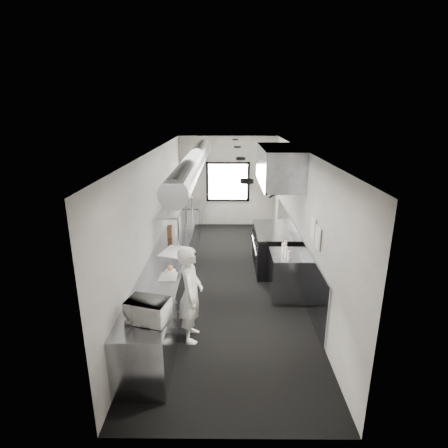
{
  "coord_description": "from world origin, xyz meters",
  "views": [
    {
      "loc": [
        -0.03,
        -7.16,
        3.57
      ],
      "look_at": [
        -0.09,
        -0.2,
        1.35
      ],
      "focal_mm": 28.94,
      "sensor_mm": 36.0,
      "label": 1
    }
  ],
  "objects_px": {
    "plate_stack_b": "(175,195)",
    "plate_stack_c": "(178,189)",
    "cutting_board": "(174,252)",
    "line_cook": "(191,294)",
    "exhaust_hood": "(279,166)",
    "microwave": "(148,310)",
    "squeeze_bottle_d": "(283,247)",
    "squeeze_bottle_a": "(289,255)",
    "squeeze_bottle_e": "(286,245)",
    "deli_tub_a": "(135,302)",
    "squeeze_bottle_c": "(284,249)",
    "squeeze_bottle_b": "(286,252)",
    "bottle_station": "(287,275)",
    "small_plate": "(170,271)",
    "knife_block": "(170,231)",
    "plate_stack_d": "(179,187)",
    "prep_counter": "(172,271)",
    "range": "(272,248)",
    "far_work_table": "(190,218)",
    "pass_shelf": "(177,201)",
    "plate_stack_a": "(173,201)",
    "deli_tub_b": "(134,304)"
  },
  "relations": [
    {
      "from": "deli_tub_a",
      "to": "knife_block",
      "type": "bearing_deg",
      "value": 88.83
    },
    {
      "from": "microwave",
      "to": "squeeze_bottle_d",
      "type": "relative_size",
      "value": 2.88
    },
    {
      "from": "plate_stack_b",
      "to": "plate_stack_c",
      "type": "bearing_deg",
      "value": 90.26
    },
    {
      "from": "far_work_table",
      "to": "plate_stack_a",
      "type": "xyz_separation_m",
      "value": [
        -0.04,
        -2.89,
        1.26
      ]
    },
    {
      "from": "far_work_table",
      "to": "small_plate",
      "type": "relative_size",
      "value": 6.25
    },
    {
      "from": "prep_counter",
      "to": "cutting_board",
      "type": "xyz_separation_m",
      "value": [
        0.09,
        -0.11,
        0.46
      ]
    },
    {
      "from": "bottle_station",
      "to": "squeeze_bottle_b",
      "type": "relative_size",
      "value": 4.5
    },
    {
      "from": "knife_block",
      "to": "plate_stack_a",
      "type": "distance_m",
      "value": 0.69
    },
    {
      "from": "microwave",
      "to": "squeeze_bottle_b",
      "type": "height_order",
      "value": "microwave"
    },
    {
      "from": "microwave",
      "to": "pass_shelf",
      "type": "bearing_deg",
      "value": 106.5
    },
    {
      "from": "plate_stack_b",
      "to": "plate_stack_c",
      "type": "xyz_separation_m",
      "value": [
        -0.0,
        0.52,
        0.04
      ]
    },
    {
      "from": "line_cook",
      "to": "squeeze_bottle_c",
      "type": "xyz_separation_m",
      "value": [
        1.67,
        1.44,
        0.2
      ]
    },
    {
      "from": "prep_counter",
      "to": "far_work_table",
      "type": "bearing_deg",
      "value": 90.0
    },
    {
      "from": "microwave",
      "to": "cutting_board",
      "type": "bearing_deg",
      "value": 104.48
    },
    {
      "from": "bottle_station",
      "to": "squeeze_bottle_b",
      "type": "xyz_separation_m",
      "value": [
        -0.06,
        -0.12,
        0.55
      ]
    },
    {
      "from": "plate_stack_c",
      "to": "plate_stack_d",
      "type": "bearing_deg",
      "value": 93.48
    },
    {
      "from": "bottle_station",
      "to": "deli_tub_a",
      "type": "relative_size",
      "value": 6.96
    },
    {
      "from": "exhaust_hood",
      "to": "bottle_station",
      "type": "xyz_separation_m",
      "value": [
        0.05,
        -1.4,
        -1.94
      ]
    },
    {
      "from": "exhaust_hood",
      "to": "plate_stack_b",
      "type": "relative_size",
      "value": 7.67
    },
    {
      "from": "squeeze_bottle_d",
      "to": "squeeze_bottle_e",
      "type": "xyz_separation_m",
      "value": [
        0.06,
        0.11,
        0.0
      ]
    },
    {
      "from": "pass_shelf",
      "to": "far_work_table",
      "type": "bearing_deg",
      "value": 88.93
    },
    {
      "from": "squeeze_bottle_a",
      "to": "squeeze_bottle_e",
      "type": "xyz_separation_m",
      "value": [
        0.02,
        0.53,
        0.0
      ]
    },
    {
      "from": "plate_stack_d",
      "to": "squeeze_bottle_a",
      "type": "xyz_separation_m",
      "value": [
        2.34,
        -2.54,
        -0.75
      ]
    },
    {
      "from": "small_plate",
      "to": "knife_block",
      "type": "distance_m",
      "value": 1.82
    },
    {
      "from": "plate_stack_d",
      "to": "squeeze_bottle_b",
      "type": "bearing_deg",
      "value": -45.88
    },
    {
      "from": "far_work_table",
      "to": "deli_tub_b",
      "type": "distance_m",
      "value": 5.88
    },
    {
      "from": "deli_tub_a",
      "to": "cutting_board",
      "type": "xyz_separation_m",
      "value": [
        0.28,
        2.0,
        -0.04
      ]
    },
    {
      "from": "far_work_table",
      "to": "deli_tub_a",
      "type": "height_order",
      "value": "deli_tub_a"
    },
    {
      "from": "small_plate",
      "to": "far_work_table",
      "type": "bearing_deg",
      "value": 91.78
    },
    {
      "from": "knife_block",
      "to": "plate_stack_b",
      "type": "bearing_deg",
      "value": 77.33
    },
    {
      "from": "plate_stack_a",
      "to": "squeeze_bottle_d",
      "type": "distance_m",
      "value": 2.53
    },
    {
      "from": "bottle_station",
      "to": "squeeze_bottle_e",
      "type": "bearing_deg",
      "value": 92.4
    },
    {
      "from": "plate_stack_c",
      "to": "squeeze_bottle_c",
      "type": "height_order",
      "value": "plate_stack_c"
    },
    {
      "from": "small_plate",
      "to": "knife_block",
      "type": "xyz_separation_m",
      "value": [
        -0.28,
        1.79,
        0.11
      ]
    },
    {
      "from": "prep_counter",
      "to": "squeeze_bottle_e",
      "type": "relative_size",
      "value": 32.88
    },
    {
      "from": "plate_stack_b",
      "to": "squeeze_bottle_c",
      "type": "xyz_separation_m",
      "value": [
        2.27,
        -1.45,
        -0.72
      ]
    },
    {
      "from": "range",
      "to": "squeeze_bottle_e",
      "type": "distance_m",
      "value": 1.26
    },
    {
      "from": "bottle_station",
      "to": "knife_block",
      "type": "distance_m",
      "value": 2.69
    },
    {
      "from": "line_cook",
      "to": "microwave",
      "type": "distance_m",
      "value": 1.05
    },
    {
      "from": "small_plate",
      "to": "plate_stack_c",
      "type": "height_order",
      "value": "plate_stack_c"
    },
    {
      "from": "plate_stack_a",
      "to": "squeeze_bottle_e",
      "type": "xyz_separation_m",
      "value": [
        2.33,
        -0.75,
        -0.71
      ]
    },
    {
      "from": "range",
      "to": "knife_block",
      "type": "xyz_separation_m",
      "value": [
        -2.32,
        -0.4,
        0.55
      ]
    },
    {
      "from": "exhaust_hood",
      "to": "squeeze_bottle_a",
      "type": "bearing_deg",
      "value": -89.21
    },
    {
      "from": "prep_counter",
      "to": "plate_stack_b",
      "type": "height_order",
      "value": "plate_stack_b"
    },
    {
      "from": "microwave",
      "to": "squeeze_bottle_e",
      "type": "xyz_separation_m",
      "value": [
        2.21,
        2.56,
        -0.06
      ]
    },
    {
      "from": "cutting_board",
      "to": "squeeze_bottle_a",
      "type": "relative_size",
      "value": 3.27
    },
    {
      "from": "microwave",
      "to": "squeeze_bottle_a",
      "type": "relative_size",
      "value": 2.75
    },
    {
      "from": "cutting_board",
      "to": "squeeze_bottle_b",
      "type": "distance_m",
      "value": 2.16
    },
    {
      "from": "cutting_board",
      "to": "line_cook",
      "type": "bearing_deg",
      "value": -72.84
    },
    {
      "from": "small_plate",
      "to": "knife_block",
      "type": "relative_size",
      "value": 0.82
    }
  ]
}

